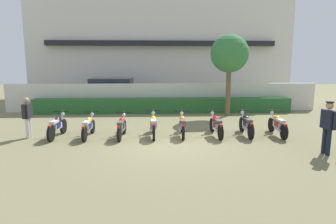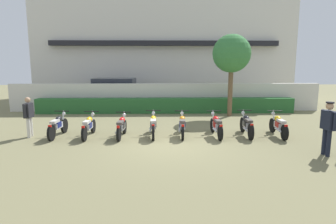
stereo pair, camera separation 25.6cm
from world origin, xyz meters
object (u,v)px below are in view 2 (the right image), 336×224
parked_car (117,92)px  motorcycle_in_row_1 (89,126)px  inspector_person (29,114)px  motorcycle_in_row_7 (278,125)px  motorcycle_in_row_0 (58,125)px  motorcycle_in_row_6 (247,125)px  motorcycle_in_row_2 (122,126)px  officer_0 (328,124)px  tree_near_inspector (232,54)px  motorcycle_in_row_3 (153,125)px  motorcycle_in_row_5 (216,125)px  motorcycle_in_row_4 (182,125)px

parked_car → motorcycle_in_row_1: parked_car is taller
motorcycle_in_row_1 → inspector_person: inspector_person is taller
motorcycle_in_row_7 → inspector_person: bearing=91.7°
motorcycle_in_row_0 → motorcycle_in_row_1: motorcycle_in_row_0 is taller
inspector_person → motorcycle_in_row_6: bearing=-0.1°
motorcycle_in_row_2 → officer_0: (6.68, -2.44, 0.57)m
tree_near_inspector → motorcycle_in_row_3: bearing=-132.9°
inspector_person → officer_0: bearing=-14.0°
motorcycle_in_row_0 → officer_0: 9.56m
motorcycle_in_row_1 → motorcycle_in_row_3: motorcycle_in_row_3 is taller
motorcycle_in_row_5 → motorcycle_in_row_6: motorcycle_in_row_6 is taller
motorcycle_in_row_0 → motorcycle_in_row_5: bearing=-88.1°
parked_car → motorcycle_in_row_2: 8.60m
motorcycle_in_row_4 → officer_0: size_ratio=1.13×
motorcycle_in_row_2 → motorcycle_in_row_7: bearing=-87.2°
motorcycle_in_row_3 → motorcycle_in_row_5: (2.49, -0.07, -0.01)m
motorcycle_in_row_0 → officer_0: size_ratio=1.12×
motorcycle_in_row_1 → motorcycle_in_row_3: size_ratio=0.98×
motorcycle_in_row_2 → officer_0: 7.13m
motorcycle_in_row_6 → motorcycle_in_row_4: bearing=90.9°
motorcycle_in_row_1 → motorcycle_in_row_3: (2.53, 0.05, 0.02)m
motorcycle_in_row_2 → motorcycle_in_row_7: size_ratio=0.93×
motorcycle_in_row_2 → motorcycle_in_row_4: bearing=-83.3°
parked_car → motorcycle_in_row_5: size_ratio=2.39×
motorcycle_in_row_5 → inspector_person: 7.33m
tree_near_inspector → motorcycle_in_row_4: 6.02m
parked_car → motorcycle_in_row_6: (6.37, -8.37, -0.48)m
motorcycle_in_row_3 → motorcycle_in_row_4: 1.15m
parked_car → motorcycle_in_row_0: size_ratio=2.44×
motorcycle_in_row_5 → motorcycle_in_row_6: bearing=-91.2°
officer_0 → motorcycle_in_row_7: bearing=-82.1°
motorcycle_in_row_3 → officer_0: size_ratio=1.15×
motorcycle_in_row_2 → parked_car: bearing=12.3°
motorcycle_in_row_4 → motorcycle_in_row_5: size_ratio=0.99×
motorcycle_in_row_0 → motorcycle_in_row_1: size_ratio=0.99×
parked_car → motorcycle_in_row_6: 10.53m
motorcycle_in_row_3 → inspector_person: 4.84m
parked_car → motorcycle_in_row_6: size_ratio=2.41×
motorcycle_in_row_0 → motorcycle_in_row_6: bearing=-87.9°
motorcycle_in_row_4 → motorcycle_in_row_1: bearing=94.0°
motorcycle_in_row_5 → officer_0: (2.96, -2.52, 0.56)m
motorcycle_in_row_2 → inspector_person: (-3.59, 0.11, 0.48)m
motorcycle_in_row_4 → motorcycle_in_row_7: 3.80m
tree_near_inspector → motorcycle_in_row_6: 5.32m
motorcycle_in_row_3 → motorcycle_in_row_6: bearing=-91.7°
motorcycle_in_row_0 → motorcycle_in_row_3: bearing=-87.5°
motorcycle_in_row_4 → motorcycle_in_row_7: motorcycle_in_row_7 is taller
motorcycle_in_row_3 → motorcycle_in_row_5: size_ratio=1.00×
motorcycle_in_row_2 → inspector_person: size_ratio=1.13×
motorcycle_in_row_0 → motorcycle_in_row_3: (3.74, 0.01, 0.00)m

